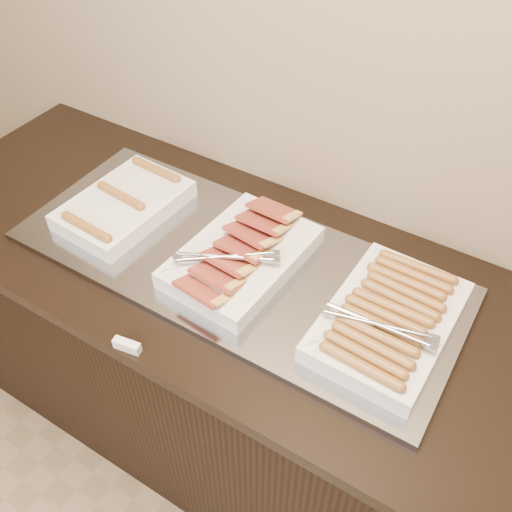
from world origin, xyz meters
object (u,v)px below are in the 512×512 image
(dish_left, at_px, (124,205))
(dish_right, at_px, (388,319))
(counter, at_px, (240,363))
(warming_tray, at_px, (235,263))
(dish_center, at_px, (241,256))

(dish_left, bearing_deg, dish_right, 3.17)
(dish_left, bearing_deg, counter, 3.38)
(counter, bearing_deg, dish_right, -0.41)
(counter, relative_size, dish_right, 5.03)
(warming_tray, distance_m, dish_right, 0.43)
(warming_tray, bearing_deg, dish_right, -0.40)
(warming_tray, xyz_separation_m, dish_right, (0.43, -0.00, 0.04))
(dish_center, height_order, dish_right, dish_center)
(dish_left, xyz_separation_m, dish_right, (0.81, -0.00, 0.01))
(dish_right, bearing_deg, warming_tray, -178.95)
(counter, height_order, dish_center, dish_center)
(warming_tray, distance_m, dish_center, 0.05)
(dish_left, bearing_deg, warming_tray, 3.38)
(counter, xyz_separation_m, warming_tray, (-0.01, 0.00, 0.46))
(counter, xyz_separation_m, dish_right, (0.42, -0.00, 0.50))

